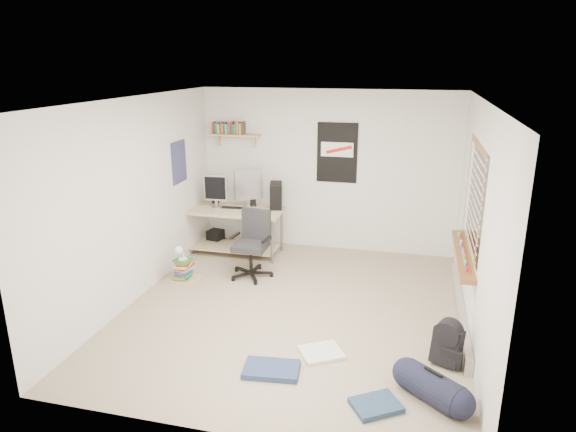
% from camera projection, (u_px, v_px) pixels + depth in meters
% --- Properties ---
extents(floor, '(4.00, 4.50, 0.01)m').
position_uv_depth(floor, '(293.00, 310.00, 6.25)').
color(floor, gray).
rests_on(floor, ground).
extents(ceiling, '(4.00, 4.50, 0.01)m').
position_uv_depth(ceiling, '(294.00, 99.00, 5.51)').
color(ceiling, white).
rests_on(ceiling, ground).
extents(back_wall, '(4.00, 0.01, 2.50)m').
position_uv_depth(back_wall, '(327.00, 171.00, 7.97)').
color(back_wall, silver).
rests_on(back_wall, ground).
extents(left_wall, '(0.01, 4.50, 2.50)m').
position_uv_depth(left_wall, '(136.00, 200.00, 6.35)').
color(left_wall, silver).
rests_on(left_wall, ground).
extents(right_wall, '(0.01, 4.50, 2.50)m').
position_uv_depth(right_wall, '(478.00, 224.00, 5.42)').
color(right_wall, silver).
rests_on(right_wall, ground).
extents(desk, '(1.66, 1.14, 0.69)m').
position_uv_depth(desk, '(234.00, 231.00, 7.97)').
color(desk, '#CAA78C').
rests_on(desk, floor).
extents(monitor_left, '(0.37, 0.12, 0.40)m').
position_uv_depth(monitor_left, '(216.00, 196.00, 7.90)').
color(monitor_left, '#B4B3B9').
rests_on(monitor_left, desk).
extents(monitor_right, '(0.42, 0.31, 0.47)m').
position_uv_depth(monitor_right, '(249.00, 193.00, 7.95)').
color(monitor_right, '#96969A').
rests_on(monitor_right, desk).
extents(pc_tower, '(0.27, 0.42, 0.40)m').
position_uv_depth(pc_tower, '(276.00, 196.00, 7.92)').
color(pc_tower, black).
rests_on(pc_tower, desk).
extents(keyboard, '(0.41, 0.16, 0.02)m').
position_uv_depth(keyboard, '(233.00, 208.00, 7.96)').
color(keyboard, black).
rests_on(keyboard, desk).
extents(speaker_left, '(0.10, 0.10, 0.17)m').
position_uv_depth(speaker_left, '(216.00, 199.00, 8.19)').
color(speaker_left, black).
rests_on(speaker_left, desk).
extents(speaker_right, '(0.12, 0.12, 0.18)m').
position_uv_depth(speaker_right, '(253.00, 201.00, 8.03)').
color(speaker_right, black).
rests_on(speaker_right, desk).
extents(office_chair, '(0.68, 0.68, 0.94)m').
position_uv_depth(office_chair, '(251.00, 243.00, 7.06)').
color(office_chair, black).
rests_on(office_chair, floor).
extents(wall_shelf, '(0.80, 0.22, 0.24)m').
position_uv_depth(wall_shelf, '(236.00, 135.00, 8.05)').
color(wall_shelf, tan).
rests_on(wall_shelf, back_wall).
extents(poster_back_wall, '(0.62, 0.03, 0.92)m').
position_uv_depth(poster_back_wall, '(337.00, 153.00, 7.83)').
color(poster_back_wall, black).
rests_on(poster_back_wall, back_wall).
extents(poster_left_wall, '(0.02, 0.42, 0.60)m').
position_uv_depth(poster_left_wall, '(179.00, 162.00, 7.38)').
color(poster_left_wall, navy).
rests_on(poster_left_wall, left_wall).
extents(window, '(0.10, 1.50, 1.26)m').
position_uv_depth(window, '(472.00, 198.00, 5.65)').
color(window, brown).
rests_on(window, right_wall).
extents(baseboard_heater, '(0.08, 2.50, 0.18)m').
position_uv_depth(baseboard_heater, '(460.00, 310.00, 6.05)').
color(baseboard_heater, '#B7B2A8').
rests_on(baseboard_heater, floor).
extents(backpack, '(0.34, 0.31, 0.36)m').
position_uv_depth(backpack, '(447.00, 346.00, 5.08)').
color(backpack, black).
rests_on(backpack, floor).
extents(duffel_bag, '(0.40, 0.40, 0.56)m').
position_uv_depth(duffel_bag, '(432.00, 387.00, 4.54)').
color(duffel_bag, black).
rests_on(duffel_bag, floor).
extents(tshirt, '(0.54, 0.52, 0.04)m').
position_uv_depth(tshirt, '(321.00, 353.00, 5.29)').
color(tshirt, silver).
rests_on(tshirt, floor).
extents(jeans_a, '(0.57, 0.40, 0.06)m').
position_uv_depth(jeans_a, '(271.00, 369.00, 4.99)').
color(jeans_a, navy).
rests_on(jeans_a, floor).
extents(jeans_b, '(0.51, 0.48, 0.05)m').
position_uv_depth(jeans_b, '(376.00, 405.00, 4.48)').
color(jeans_b, '#23364F').
rests_on(jeans_b, floor).
extents(book_stack, '(0.53, 0.47, 0.32)m').
position_uv_depth(book_stack, '(183.00, 269.00, 7.06)').
color(book_stack, brown).
rests_on(book_stack, floor).
extents(desk_lamp, '(0.15, 0.21, 0.20)m').
position_uv_depth(desk_lamp, '(183.00, 254.00, 6.97)').
color(desk_lamp, white).
rests_on(desk_lamp, book_stack).
extents(subwoofer, '(0.26, 0.26, 0.25)m').
position_uv_depth(subwoofer, '(216.00, 237.00, 8.35)').
color(subwoofer, black).
rests_on(subwoofer, floor).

